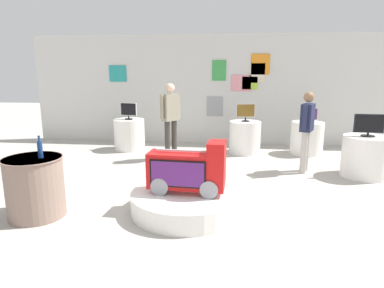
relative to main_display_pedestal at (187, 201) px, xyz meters
The scene contains 16 objects.
ground_plane 0.41m from the main_display_pedestal, 43.24° to the left, with size 30.00×30.00×0.00m, color #B2ADA3.
back_wall_display 4.93m from the main_display_pedestal, 86.57° to the left, with size 10.35×0.13×2.93m.
main_display_pedestal is the anchor object (origin of this frame).
novelty_firetruck_tv 0.45m from the main_display_pedestal, 21.22° to the right, with size 1.10×0.49×0.75m.
display_pedestal_left_rear 3.75m from the main_display_pedestal, 74.78° to the left, with size 0.76×0.76×0.78m, color white.
tv_on_left_rear 3.84m from the main_display_pedestal, 74.78° to the left, with size 0.46×0.19×0.43m.
display_pedestal_center_rear 4.14m from the main_display_pedestal, 117.87° to the left, with size 0.77×0.77×0.78m, color white.
tv_on_center_rear 4.22m from the main_display_pedestal, 117.88° to the left, with size 0.46×0.20×0.42m.
display_pedestal_right_rear 3.74m from the main_display_pedestal, 31.89° to the left, with size 0.85×0.85×0.78m, color white.
tv_on_right_rear 3.83m from the main_display_pedestal, 31.84° to the left, with size 0.53×0.24×0.42m.
display_pedestal_far_right 4.44m from the main_display_pedestal, 56.14° to the left, with size 0.77×0.77×0.78m, color white.
tv_on_far_right 4.50m from the main_display_pedestal, 56.11° to the left, with size 0.37×0.22×0.32m.
side_table_round 2.10m from the main_display_pedestal, 169.18° to the right, with size 0.79×0.79×0.84m.
bottle_on_side_table 2.12m from the main_display_pedestal, 168.78° to the right, with size 0.07×0.07×0.30m.
shopper_browsing_near_truck 3.09m from the main_display_pedestal, 45.62° to the left, with size 0.34×0.52×1.59m.
shopper_browsing_rear 3.00m from the main_display_pedestal, 104.27° to the left, with size 0.40×0.45×1.71m.
Camera 1 is at (0.28, -4.71, 1.98)m, focal length 31.08 mm.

